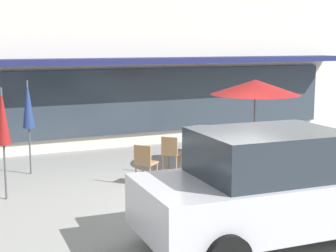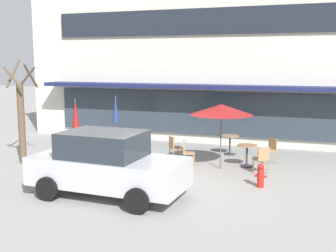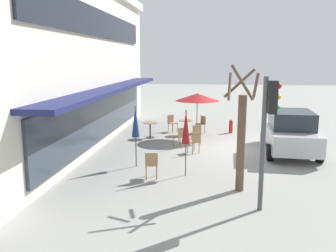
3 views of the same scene
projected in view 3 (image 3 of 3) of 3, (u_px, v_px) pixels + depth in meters
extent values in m
plane|color=gray|center=(238.00, 148.00, 15.45)|extent=(80.00, 80.00, 0.00)
cube|color=beige|center=(15.00, 62.00, 15.92)|extent=(17.34, 8.00, 7.34)
cube|color=#191E4C|center=(115.00, 88.00, 15.60)|extent=(14.74, 1.10, 0.16)
cube|color=#1E232D|center=(102.00, 24.00, 15.15)|extent=(13.87, 0.10, 1.10)
cube|color=#2D3842|center=(105.00, 115.00, 15.88)|extent=(13.87, 0.10, 1.90)
cylinder|color=#333338|center=(150.00, 137.00, 17.49)|extent=(0.44, 0.44, 0.03)
cylinder|color=#333338|center=(150.00, 130.00, 17.42)|extent=(0.07, 0.07, 0.70)
cylinder|color=#99704C|center=(150.00, 123.00, 17.35)|extent=(0.70, 0.70, 0.03)
cylinder|color=#333338|center=(186.00, 134.00, 18.19)|extent=(0.44, 0.44, 0.03)
cylinder|color=#333338|center=(186.00, 127.00, 18.12)|extent=(0.07, 0.07, 0.70)
cylinder|color=#99704C|center=(186.00, 120.00, 18.05)|extent=(0.70, 0.70, 0.03)
cylinder|color=#4C4C51|center=(186.00, 143.00, 11.62)|extent=(0.04, 0.04, 2.20)
cone|color=maroon|center=(186.00, 127.00, 11.52)|extent=(0.28, 0.28, 1.10)
cylinder|color=#4C4C51|center=(197.00, 116.00, 17.14)|extent=(0.04, 0.04, 2.20)
cone|color=maroon|center=(197.00, 97.00, 16.97)|extent=(2.10, 2.10, 0.35)
cylinder|color=#4C4C51|center=(136.00, 137.00, 12.60)|extent=(0.04, 0.04, 2.20)
cone|color=navy|center=(136.00, 121.00, 12.50)|extent=(0.28, 0.28, 1.10)
cylinder|color=#9E754C|center=(191.00, 138.00, 16.35)|extent=(0.04, 0.04, 0.45)
cylinder|color=#9E754C|center=(198.00, 138.00, 16.41)|extent=(0.04, 0.04, 0.45)
cylinder|color=#9E754C|center=(193.00, 140.00, 16.02)|extent=(0.04, 0.04, 0.45)
cylinder|color=#9E754C|center=(200.00, 140.00, 16.08)|extent=(0.04, 0.04, 0.45)
cube|color=#9E754C|center=(196.00, 134.00, 16.17)|extent=(0.50, 0.50, 0.04)
cube|color=#9E754C|center=(197.00, 130.00, 15.96)|extent=(0.16, 0.39, 0.40)
cylinder|color=#9E754C|center=(199.00, 130.00, 18.37)|extent=(0.04, 0.04, 0.45)
cylinder|color=#9E754C|center=(196.00, 128.00, 18.66)|extent=(0.04, 0.04, 0.45)
cylinder|color=#9E754C|center=(205.00, 129.00, 18.54)|extent=(0.04, 0.04, 0.45)
cylinder|color=#9E754C|center=(201.00, 128.00, 18.83)|extent=(0.04, 0.04, 0.45)
cube|color=#9E754C|center=(200.00, 124.00, 18.56)|extent=(0.56, 0.56, 0.04)
cube|color=#9E754C|center=(203.00, 120.00, 18.61)|extent=(0.34, 0.27, 0.40)
cylinder|color=#9E754C|center=(188.00, 147.00, 14.67)|extent=(0.04, 0.04, 0.45)
cylinder|color=#9E754C|center=(194.00, 146.00, 14.86)|extent=(0.04, 0.04, 0.45)
cylinder|color=#9E754C|center=(193.00, 149.00, 14.39)|extent=(0.04, 0.04, 0.45)
cylinder|color=#9E754C|center=(199.00, 148.00, 14.58)|extent=(0.04, 0.04, 0.45)
cube|color=#9E754C|center=(193.00, 142.00, 14.58)|extent=(0.56, 0.56, 0.04)
cube|color=#9E754C|center=(196.00, 137.00, 14.39)|extent=(0.29, 0.33, 0.40)
cylinder|color=#9E754C|center=(174.00, 142.00, 15.64)|extent=(0.04, 0.04, 0.45)
cylinder|color=#9E754C|center=(180.00, 141.00, 15.84)|extent=(0.04, 0.04, 0.45)
cylinder|color=#9E754C|center=(179.00, 143.00, 15.38)|extent=(0.04, 0.04, 0.45)
cylinder|color=#9E754C|center=(185.00, 142.00, 15.57)|extent=(0.04, 0.04, 0.45)
cube|color=#9E754C|center=(179.00, 137.00, 15.56)|extent=(0.57, 0.57, 0.04)
cube|color=#9E754C|center=(182.00, 132.00, 15.38)|extent=(0.30, 0.32, 0.40)
cylinder|color=#9E754C|center=(146.00, 170.00, 11.68)|extent=(0.04, 0.04, 0.45)
cylinder|color=#9E754C|center=(157.00, 170.00, 11.70)|extent=(0.04, 0.04, 0.45)
cylinder|color=#9E754C|center=(146.00, 173.00, 11.34)|extent=(0.04, 0.04, 0.45)
cylinder|color=#9E754C|center=(157.00, 173.00, 11.36)|extent=(0.04, 0.04, 0.45)
cube|color=#9E754C|center=(151.00, 164.00, 11.47)|extent=(0.46, 0.46, 0.04)
cube|color=#9E754C|center=(151.00, 159.00, 11.26)|extent=(0.11, 0.40, 0.40)
cylinder|color=#9E754C|center=(177.00, 128.00, 18.86)|extent=(0.04, 0.04, 0.45)
cylinder|color=#9E754C|center=(173.00, 129.00, 18.64)|extent=(0.04, 0.04, 0.45)
cylinder|color=#9E754C|center=(173.00, 127.00, 19.12)|extent=(0.04, 0.04, 0.45)
cylinder|color=#9E754C|center=(168.00, 128.00, 18.90)|extent=(0.04, 0.04, 0.45)
cube|color=#9E754C|center=(173.00, 123.00, 18.83)|extent=(0.56, 0.56, 0.04)
cube|color=#9E754C|center=(171.00, 119.00, 18.93)|extent=(0.32, 0.30, 0.40)
cube|color=#B7B7BC|center=(290.00, 136.00, 14.58)|extent=(4.28, 2.00, 0.76)
cube|color=#232B33|center=(291.00, 119.00, 14.31)|extent=(2.18, 1.70, 0.68)
cylinder|color=black|center=(264.00, 138.00, 16.06)|extent=(0.65, 0.25, 0.64)
cylinder|color=black|center=(305.00, 139.00, 15.77)|extent=(0.65, 0.25, 0.64)
cylinder|color=black|center=(270.00, 152.00, 13.54)|extent=(0.65, 0.25, 0.64)
cylinder|color=black|center=(320.00, 154.00, 13.25)|extent=(0.65, 0.25, 0.64)
cylinder|color=brown|center=(241.00, 144.00, 10.22)|extent=(0.24, 0.24, 2.82)
cylinder|color=brown|center=(239.00, 83.00, 10.33)|extent=(0.24, 0.92, 0.86)
cylinder|color=brown|center=(230.00, 86.00, 9.99)|extent=(0.81, 0.16, 0.75)
cylinder|color=brown|center=(242.00, 82.00, 9.61)|extent=(0.20, 0.67, 0.98)
cylinder|color=brown|center=(256.00, 86.00, 9.88)|extent=(0.74, 0.10, 0.76)
cylinder|color=#47474C|center=(263.00, 145.00, 8.81)|extent=(0.12, 0.12, 3.40)
cube|color=black|center=(273.00, 97.00, 8.56)|extent=(0.26, 0.20, 0.80)
sphere|color=red|center=(279.00, 86.00, 8.50)|extent=(0.13, 0.13, 0.13)
sphere|color=gold|center=(278.00, 97.00, 8.55)|extent=(0.13, 0.13, 0.13)
sphere|color=green|center=(278.00, 108.00, 8.60)|extent=(0.13, 0.13, 0.13)
cylinder|color=red|center=(231.00, 128.00, 18.60)|extent=(0.20, 0.20, 0.55)
sphere|color=red|center=(231.00, 121.00, 18.54)|extent=(0.19, 0.19, 0.19)
cylinder|color=red|center=(231.00, 127.00, 18.47)|extent=(0.10, 0.07, 0.07)
cylinder|color=red|center=(231.00, 126.00, 18.72)|extent=(0.10, 0.07, 0.07)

